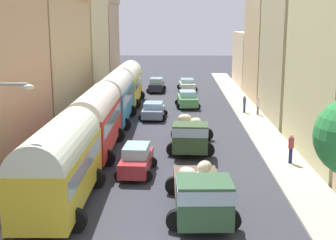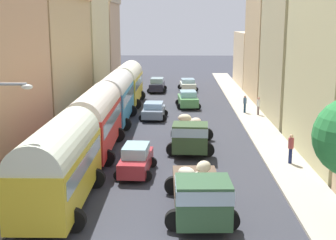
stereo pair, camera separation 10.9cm
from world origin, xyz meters
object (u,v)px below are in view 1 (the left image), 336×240
(parked_bus_3, at_px, (127,82))
(pedestrian_1, at_px, (244,103))
(parked_bus_0, at_px, (60,161))
(car_3, at_px, (153,111))
(car_4, at_px, (156,85))
(cargo_truck_1, at_px, (191,134))
(parked_bus_2, at_px, (115,96))
(cargo_truck_0, at_px, (201,192))
(car_2, at_px, (137,160))
(car_1, at_px, (187,84))
(car_0, at_px, (187,99))
(pedestrian_2, at_px, (291,148))
(parked_bus_1, at_px, (95,118))
(pedestrian_0, at_px, (258,105))

(parked_bus_3, distance_m, pedestrian_1, 12.48)
(parked_bus_0, relative_size, car_3, 2.19)
(parked_bus_0, relative_size, car_4, 1.95)
(car_3, bearing_deg, cargo_truck_1, -73.25)
(parked_bus_2, height_order, cargo_truck_0, parked_bus_2)
(parked_bus_3, xyz_separation_m, car_3, (3.13, -7.21, -1.59))
(parked_bus_2, bearing_deg, car_2, -77.08)
(car_1, bearing_deg, car_4, -162.25)
(parked_bus_3, xyz_separation_m, pedestrian_1, (11.43, -4.85, -1.32))
(car_0, bearing_deg, pedestrian_1, -32.29)
(pedestrian_2, bearing_deg, parked_bus_1, 168.81)
(car_2, xyz_separation_m, car_3, (0.11, 14.95, -0.07))
(parked_bus_2, distance_m, pedestrian_1, 12.23)
(car_4, bearing_deg, cargo_truck_0, -84.17)
(car_2, bearing_deg, car_3, 89.59)
(parked_bus_1, distance_m, car_1, 28.76)
(pedestrian_1, bearing_deg, car_1, 108.84)
(parked_bus_1, xyz_separation_m, car_4, (2.59, 26.80, -1.48))
(car_2, xyz_separation_m, car_4, (-0.42, 30.96, 0.02))
(car_3, bearing_deg, parked_bus_1, -106.15)
(car_4, distance_m, pedestrian_0, 17.67)
(pedestrian_2, bearing_deg, pedestrian_1, 92.25)
(cargo_truck_1, height_order, pedestrian_2, cargo_truck_1)
(car_3, distance_m, pedestrian_2, 15.91)
(car_0, xyz_separation_m, car_2, (-3.20, -20.60, -0.01))
(parked_bus_1, bearing_deg, pedestrian_1, 49.01)
(car_3, xyz_separation_m, pedestrian_2, (8.91, -13.17, 0.35))
(parked_bus_2, distance_m, car_4, 18.05)
(parked_bus_0, xyz_separation_m, pedestrian_1, (11.43, 22.15, -1.19))
(car_2, bearing_deg, pedestrian_0, 59.85)
(car_4, height_order, pedestrian_1, pedestrian_1)
(parked_bus_2, bearing_deg, car_3, 29.84)
(parked_bus_3, relative_size, pedestrian_2, 4.49)
(parked_bus_0, bearing_deg, cargo_truck_1, 57.38)
(car_1, bearing_deg, parked_bus_2, -108.49)
(car_2, height_order, pedestrian_1, pedestrian_1)
(car_1, relative_size, pedestrian_2, 2.10)
(parked_bus_3, relative_size, cargo_truck_1, 1.22)
(parked_bus_3, distance_m, pedestrian_2, 23.70)
(car_2, relative_size, pedestrian_2, 2.10)
(cargo_truck_1, height_order, car_4, cargo_truck_1)
(parked_bus_1, relative_size, car_1, 2.29)
(car_0, distance_m, car_3, 6.44)
(parked_bus_0, distance_m, pedestrian_2, 13.78)
(car_0, bearing_deg, car_2, -98.82)
(car_4, bearing_deg, cargo_truck_1, -82.20)
(parked_bus_1, distance_m, pedestrian_0, 17.50)
(cargo_truck_0, bearing_deg, cargo_truck_1, 90.95)
(parked_bus_2, relative_size, car_1, 2.24)
(parked_bus_2, relative_size, cargo_truck_1, 1.28)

